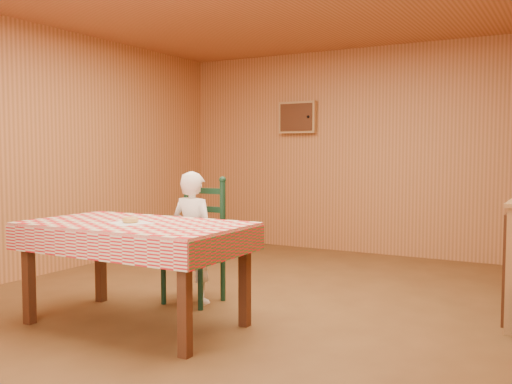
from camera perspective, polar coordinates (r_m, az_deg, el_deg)
ground at (r=4.81m, az=-1.19°, el=-11.51°), size 6.00×6.00×0.00m
cabin_walls at (r=5.13m, az=1.82°, el=10.03°), size 5.10×6.05×2.65m
dining_table at (r=4.31m, az=-11.97°, el=-4.07°), size 1.66×0.96×0.77m
ladder_chair at (r=4.95m, az=-5.91°, el=-5.12°), size 0.44×0.40×1.08m
seated_child at (r=4.89m, az=-6.30°, el=-4.53°), size 0.41×0.27×1.12m
napkin at (r=4.26m, az=-12.43°, el=-3.03°), size 0.34×0.34×0.00m
donut at (r=4.26m, az=-12.44°, el=-2.74°), size 0.12×0.12×0.04m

